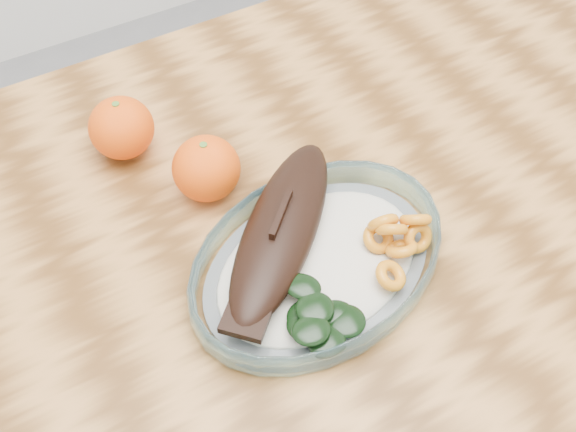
{
  "coord_description": "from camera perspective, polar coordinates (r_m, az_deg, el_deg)",
  "views": [
    {
      "loc": [
        -0.22,
        -0.38,
        1.34
      ],
      "look_at": [
        0.01,
        0.03,
        0.77
      ],
      "focal_mm": 45.0,
      "sensor_mm": 36.0,
      "label": 1
    }
  ],
  "objects": [
    {
      "name": "dining_table",
      "position": [
        0.82,
        0.32,
        -7.02
      ],
      "size": [
        1.2,
        0.8,
        0.75
      ],
      "color": "#583414",
      "rests_on": "ground"
    },
    {
      "name": "plated_meal",
      "position": [
        0.71,
        2.24,
        -3.25
      ],
      "size": [
        0.6,
        0.6,
        0.08
      ],
      "rotation": [
        0.0,
        0.0,
        0.22
      ],
      "color": "white",
      "rests_on": "dining_table"
    },
    {
      "name": "orange_left",
      "position": [
        0.83,
        -13.03,
        6.8
      ],
      "size": [
        0.07,
        0.07,
        0.07
      ],
      "primitive_type": "sphere",
      "color": "#FF3F05",
      "rests_on": "dining_table"
    },
    {
      "name": "orange_right",
      "position": [
        0.77,
        -6.47,
        3.75
      ],
      "size": [
        0.07,
        0.07,
        0.07
      ],
      "primitive_type": "sphere",
      "color": "#FF3F05",
      "rests_on": "dining_table"
    }
  ]
}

